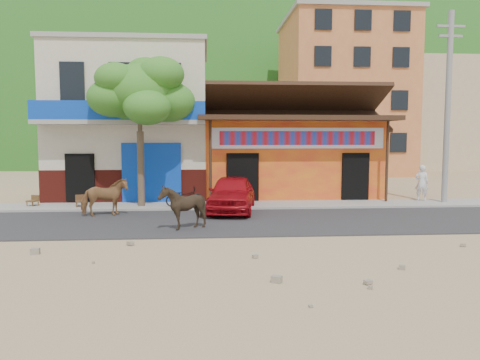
{
  "coord_description": "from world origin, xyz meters",
  "views": [
    {
      "loc": [
        -2.01,
        -13.18,
        2.89
      ],
      "look_at": [
        -0.81,
        3.0,
        1.4
      ],
      "focal_mm": 35.0,
      "sensor_mm": 36.0,
      "label": 1
    }
  ],
  "objects_px": {
    "tree": "(140,131)",
    "cow_dark": "(183,207)",
    "cow_tan": "(104,197)",
    "red_car": "(232,193)",
    "scooter": "(185,197)",
    "pedestrian": "(422,183)",
    "cafe_chair_left": "(32,196)",
    "utility_pole": "(448,108)",
    "cafe_chair_right": "(81,196)"
  },
  "relations": [
    {
      "from": "tree",
      "to": "cow_dark",
      "type": "relative_size",
      "value": 4.29
    },
    {
      "from": "cow_tan",
      "to": "red_car",
      "type": "relative_size",
      "value": 0.4
    },
    {
      "from": "cow_tan",
      "to": "scooter",
      "type": "height_order",
      "value": "cow_tan"
    },
    {
      "from": "red_car",
      "to": "scooter",
      "type": "bearing_deg",
      "value": 164.09
    },
    {
      "from": "scooter",
      "to": "pedestrian",
      "type": "relative_size",
      "value": 0.96
    },
    {
      "from": "cow_dark",
      "to": "cafe_chair_left",
      "type": "bearing_deg",
      "value": -115.12
    },
    {
      "from": "pedestrian",
      "to": "utility_pole",
      "type": "bearing_deg",
      "value": 172.38
    },
    {
      "from": "tree",
      "to": "pedestrian",
      "type": "distance_m",
      "value": 12.23
    },
    {
      "from": "cow_dark",
      "to": "scooter",
      "type": "distance_m",
      "value": 4.28
    },
    {
      "from": "cow_tan",
      "to": "cafe_chair_left",
      "type": "bearing_deg",
      "value": 38.44
    },
    {
      "from": "red_car",
      "to": "pedestrian",
      "type": "xyz_separation_m",
      "value": [
        8.41,
        1.83,
        0.16
      ]
    },
    {
      "from": "tree",
      "to": "utility_pole",
      "type": "bearing_deg",
      "value": 0.9
    },
    {
      "from": "tree",
      "to": "red_car",
      "type": "relative_size",
      "value": 1.47
    },
    {
      "from": "cow_tan",
      "to": "scooter",
      "type": "relative_size",
      "value": 1.08
    },
    {
      "from": "red_car",
      "to": "cafe_chair_left",
      "type": "xyz_separation_m",
      "value": [
        -8.0,
        1.49,
        -0.22
      ]
    },
    {
      "from": "tree",
      "to": "cow_dark",
      "type": "xyz_separation_m",
      "value": [
        1.88,
        -4.58,
        -2.38
      ]
    },
    {
      "from": "cafe_chair_right",
      "to": "tree",
      "type": "bearing_deg",
      "value": -15.45
    },
    {
      "from": "cow_tan",
      "to": "pedestrian",
      "type": "relative_size",
      "value": 1.04
    },
    {
      "from": "cafe_chair_left",
      "to": "scooter",
      "type": "bearing_deg",
      "value": 16.21
    },
    {
      "from": "tree",
      "to": "cafe_chair_right",
      "type": "distance_m",
      "value": 3.51
    },
    {
      "from": "tree",
      "to": "cow_tan",
      "type": "distance_m",
      "value": 3.24
    },
    {
      "from": "cow_tan",
      "to": "cafe_chair_left",
      "type": "relative_size",
      "value": 2.04
    },
    {
      "from": "red_car",
      "to": "utility_pole",
      "type": "bearing_deg",
      "value": 17.11
    },
    {
      "from": "red_car",
      "to": "pedestrian",
      "type": "relative_size",
      "value": 2.62
    },
    {
      "from": "utility_pole",
      "to": "cow_dark",
      "type": "distance_m",
      "value": 12.39
    },
    {
      "from": "tree",
      "to": "cafe_chair_left",
      "type": "xyz_separation_m",
      "value": [
        -4.4,
        0.33,
        -2.6
      ]
    },
    {
      "from": "scooter",
      "to": "cafe_chair_right",
      "type": "relative_size",
      "value": 1.72
    },
    {
      "from": "utility_pole",
      "to": "pedestrian",
      "type": "bearing_deg",
      "value": 148.91
    },
    {
      "from": "cow_dark",
      "to": "cafe_chair_right",
      "type": "distance_m",
      "value": 6.24
    },
    {
      "from": "cow_tan",
      "to": "utility_pole",
      "type": "bearing_deg",
      "value": -99.08
    },
    {
      "from": "tree",
      "to": "scooter",
      "type": "height_order",
      "value": "tree"
    },
    {
      "from": "utility_pole",
      "to": "scooter",
      "type": "distance_m",
      "value": 11.63
    },
    {
      "from": "utility_pole",
      "to": "scooter",
      "type": "height_order",
      "value": "utility_pole"
    },
    {
      "from": "scooter",
      "to": "cafe_chair_left",
      "type": "height_order",
      "value": "cafe_chair_left"
    },
    {
      "from": "cafe_chair_left",
      "to": "cow_dark",
      "type": "bearing_deg",
      "value": -15.86
    },
    {
      "from": "cafe_chair_left",
      "to": "red_car",
      "type": "bearing_deg",
      "value": 11.62
    },
    {
      "from": "cow_tan",
      "to": "red_car",
      "type": "height_order",
      "value": "red_car"
    },
    {
      "from": "utility_pole",
      "to": "scooter",
      "type": "xyz_separation_m",
      "value": [
        -11.05,
        -0.51,
        -3.61
      ]
    },
    {
      "from": "utility_pole",
      "to": "cow_tan",
      "type": "xyz_separation_m",
      "value": [
        -13.86,
        -2.11,
        -3.4
      ]
    },
    {
      "from": "cow_tan",
      "to": "tree",
      "type": "bearing_deg",
      "value": -46.8
    },
    {
      "from": "cafe_chair_right",
      "to": "cafe_chair_left",
      "type": "bearing_deg",
      "value": 153.31
    },
    {
      "from": "pedestrian",
      "to": "cafe_chair_left",
      "type": "height_order",
      "value": "pedestrian"
    },
    {
      "from": "tree",
      "to": "pedestrian",
      "type": "bearing_deg",
      "value": 3.22
    },
    {
      "from": "scooter",
      "to": "cafe_chair_left",
      "type": "relative_size",
      "value": 1.89
    },
    {
      "from": "cow_dark",
      "to": "red_car",
      "type": "xyz_separation_m",
      "value": [
        1.72,
        3.42,
        -0.0
      ]
    },
    {
      "from": "red_car",
      "to": "cafe_chair_right",
      "type": "relative_size",
      "value": 4.68
    },
    {
      "from": "red_car",
      "to": "tree",
      "type": "bearing_deg",
      "value": 170.87
    },
    {
      "from": "scooter",
      "to": "tree",
      "type": "bearing_deg",
      "value": 69.37
    },
    {
      "from": "cafe_chair_left",
      "to": "cafe_chair_right",
      "type": "bearing_deg",
      "value": 11.8
    },
    {
      "from": "cow_tan",
      "to": "scooter",
      "type": "distance_m",
      "value": 3.24
    }
  ]
}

